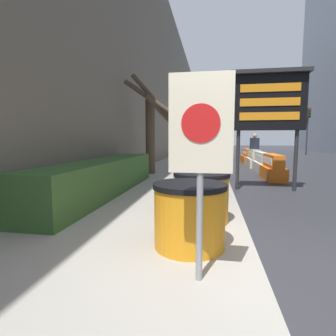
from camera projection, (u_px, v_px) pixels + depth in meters
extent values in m
plane|color=#2D2D33|center=(263.00, 280.00, 2.63)|extent=(120.00, 120.00, 0.00)
cube|color=gray|center=(93.00, 260.00, 2.93)|extent=(3.65, 56.00, 0.12)
cube|color=#706656|center=(142.00, 53.00, 12.28)|extent=(0.40, 50.40, 10.84)
cube|color=#335628|center=(103.00, 177.00, 6.17)|extent=(0.90, 5.37, 0.80)
cylinder|color=#4C3D2D|center=(150.00, 137.00, 9.79)|extent=(0.35, 0.35, 2.75)
cylinder|color=#4C3D2D|center=(150.00, 98.00, 8.83)|extent=(1.70, 0.58, 1.25)
cylinder|color=#4C3D2D|center=(155.00, 100.00, 8.91)|extent=(1.50, 0.89, 1.71)
cylinder|color=#4C3D2D|center=(161.00, 111.00, 9.13)|extent=(1.00, 1.23, 1.15)
cylinder|color=orange|center=(190.00, 218.00, 3.12)|extent=(0.84, 0.84, 0.71)
cylinder|color=black|center=(190.00, 186.00, 3.07)|extent=(0.87, 0.87, 0.06)
cylinder|color=orange|center=(201.00, 199.00, 4.09)|extent=(0.84, 0.84, 0.71)
cylinder|color=black|center=(201.00, 175.00, 4.05)|extent=(0.87, 0.87, 0.06)
cylinder|color=orange|center=(199.00, 187.00, 5.09)|extent=(0.84, 0.84, 0.71)
cylinder|color=black|center=(199.00, 168.00, 5.05)|extent=(0.87, 0.87, 0.06)
cylinder|color=gray|center=(200.00, 204.00, 2.33)|extent=(0.06, 0.06, 1.42)
cube|color=beige|center=(201.00, 123.00, 2.24)|extent=(0.55, 0.04, 0.85)
cylinder|color=red|center=(201.00, 123.00, 2.21)|extent=(0.33, 0.01, 0.33)
cylinder|color=#28282B|center=(238.00, 160.00, 7.32)|extent=(0.10, 0.10, 1.65)
cylinder|color=#28282B|center=(296.00, 161.00, 7.07)|extent=(0.10, 0.10, 1.65)
cube|color=black|center=(268.00, 103.00, 7.02)|extent=(1.90, 0.24, 1.47)
cube|color=#28282B|center=(270.00, 72.00, 6.86)|extent=(2.02, 0.34, 0.10)
cube|color=orange|center=(270.00, 88.00, 6.85)|extent=(1.52, 0.02, 0.21)
cube|color=orange|center=(270.00, 102.00, 6.89)|extent=(1.52, 0.02, 0.21)
cube|color=orange|center=(269.00, 116.00, 6.93)|extent=(1.52, 0.02, 0.21)
cube|color=orange|center=(273.00, 173.00, 9.19)|extent=(0.62, 1.68, 0.44)
cube|color=orange|center=(273.00, 161.00, 9.14)|extent=(0.37, 1.68, 0.44)
cube|color=white|center=(267.00, 161.00, 9.17)|extent=(0.02, 1.34, 0.22)
cube|color=silver|center=(262.00, 167.00, 11.20)|extent=(0.50, 2.02, 0.42)
cube|color=silver|center=(262.00, 157.00, 11.15)|extent=(0.30, 2.02, 0.42)
cube|color=white|center=(258.00, 157.00, 11.18)|extent=(0.02, 1.62, 0.21)
cube|color=beige|center=(254.00, 163.00, 13.38)|extent=(0.63, 1.78, 0.44)
cube|color=beige|center=(254.00, 154.00, 13.34)|extent=(0.38, 1.78, 0.44)
cube|color=white|center=(250.00, 154.00, 13.37)|extent=(0.02, 1.43, 0.22)
cube|color=orange|center=(247.00, 159.00, 15.78)|extent=(0.64, 2.09, 0.41)
cube|color=orange|center=(248.00, 152.00, 15.73)|extent=(0.38, 2.09, 0.41)
cube|color=white|center=(244.00, 152.00, 15.77)|extent=(0.02, 1.67, 0.21)
cube|color=black|center=(256.00, 161.00, 16.99)|extent=(0.43, 0.43, 0.04)
cone|color=#EA560F|center=(257.00, 155.00, 16.95)|extent=(0.34, 0.34, 0.72)
cylinder|color=white|center=(257.00, 154.00, 16.95)|extent=(0.20, 0.20, 0.10)
cylinder|color=#2D2D30|center=(223.00, 133.00, 21.00)|extent=(0.12, 0.12, 3.78)
cube|color=#23281E|center=(224.00, 114.00, 20.68)|extent=(0.28, 0.28, 0.84)
sphere|color=#360605|center=(224.00, 111.00, 20.51)|extent=(0.15, 0.15, 0.15)
sphere|color=gold|center=(224.00, 114.00, 20.54)|extent=(0.15, 0.15, 0.15)
sphere|color=black|center=(224.00, 118.00, 20.57)|extent=(0.15, 0.15, 0.15)
cylinder|color=#2D2D30|center=(307.00, 132.00, 23.44)|extent=(0.12, 0.12, 4.15)
cube|color=#23281E|center=(309.00, 113.00, 23.10)|extent=(0.28, 0.28, 0.84)
sphere|color=red|center=(310.00, 109.00, 22.93)|extent=(0.15, 0.15, 0.15)
sphere|color=#392C06|center=(309.00, 113.00, 22.96)|extent=(0.15, 0.15, 0.15)
sphere|color=black|center=(309.00, 116.00, 22.99)|extent=(0.15, 0.15, 0.15)
cylinder|color=#514C42|center=(229.00, 154.00, 17.40)|extent=(0.14, 0.14, 0.83)
cylinder|color=#514C42|center=(231.00, 154.00, 17.37)|extent=(0.14, 0.14, 0.83)
cube|color=orange|center=(230.00, 143.00, 17.30)|extent=(0.48, 0.52, 0.66)
sphere|color=#8A6553|center=(230.00, 136.00, 17.26)|extent=(0.23, 0.23, 0.23)
cylinder|color=#514C42|center=(252.00, 158.00, 13.60)|extent=(0.14, 0.14, 0.82)
cylinder|color=#514C42|center=(256.00, 159.00, 13.58)|extent=(0.14, 0.14, 0.82)
cube|color=#232838|center=(254.00, 144.00, 13.51)|extent=(0.44, 0.52, 0.65)
sphere|color=tan|center=(255.00, 136.00, 13.46)|extent=(0.23, 0.23, 0.23)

